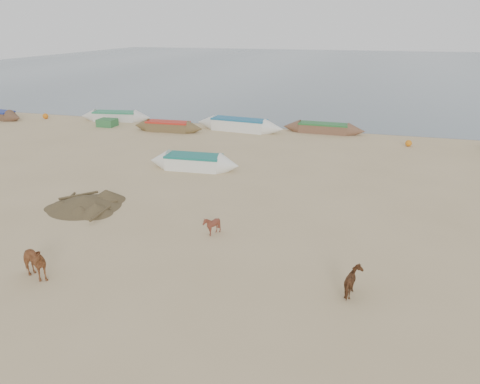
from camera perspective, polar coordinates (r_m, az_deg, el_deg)
name	(u,v)px	position (r m, az deg, el deg)	size (l,w,h in m)	color
ground	(209,253)	(17.33, -3.76, -7.44)	(140.00, 140.00, 0.00)	tan
sea	(352,67)	(96.90, 13.55, 14.65)	(160.00, 160.00, 0.00)	slate
cow_adult	(32,262)	(16.82, -24.03, -7.84)	(0.65, 1.44, 1.21)	#945730
calf_front	(212,225)	(18.58, -3.46, -4.08)	(0.66, 0.74, 0.82)	brown
calf_right	(354,282)	(15.04, 13.75, -10.66)	(0.88, 0.75, 0.89)	brown
near_canoe	(194,162)	(27.07, -5.65, 3.65)	(5.34, 1.39, 0.84)	white
debris_pile	(84,201)	(22.58, -18.44, -1.08)	(3.33, 3.33, 0.52)	brown
waterline_canoes	(272,128)	(36.15, 3.87, 7.81)	(58.67, 4.43, 0.97)	brown
beach_clutter	(346,135)	(35.12, 12.82, 6.81)	(43.92, 4.58, 0.64)	#306C3B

